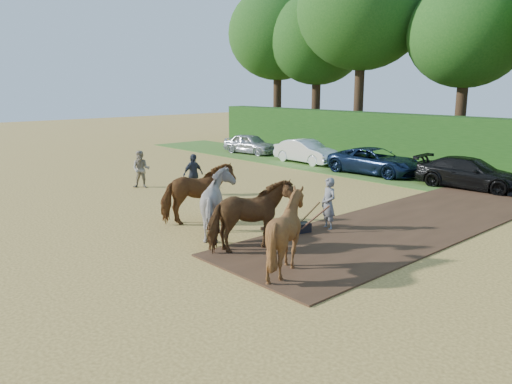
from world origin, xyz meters
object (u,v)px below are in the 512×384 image
object	(u,v)px
spectator_far	(193,174)
parked_cars	(416,166)
spectator_near	(141,169)
plough_team	(238,210)

from	to	relation	value
spectator_far	parked_cars	distance (m)	11.46
spectator_near	parked_cars	bearing A→B (deg)	10.07
spectator_near	parked_cars	xyz separation A→B (m)	(7.51, 11.44, -0.16)
parked_cars	spectator_near	bearing A→B (deg)	-123.26
spectator_far	parked_cars	xyz separation A→B (m)	(4.62, 10.49, -0.19)
spectator_near	spectator_far	bearing A→B (deg)	-28.42
spectator_far	spectator_near	bearing A→B (deg)	104.41
plough_team	parked_cars	xyz separation A→B (m)	(-2.04, 13.46, -0.33)
spectator_near	plough_team	size ratio (longest dim) A/B	0.24
spectator_near	plough_team	xyz separation A→B (m)	(9.55, -2.02, 0.17)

